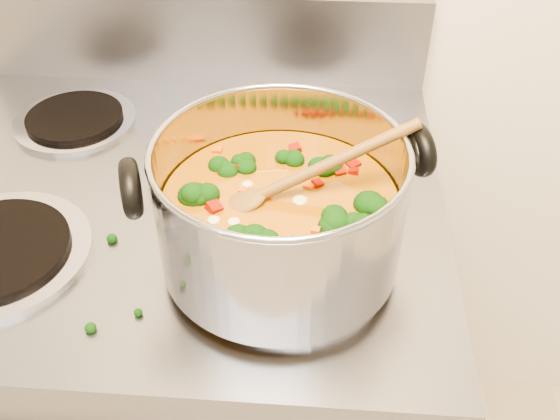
{
  "coord_description": "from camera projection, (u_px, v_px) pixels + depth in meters",
  "views": [
    {
      "loc": [
        0.26,
        0.46,
        1.49
      ],
      "look_at": [
        0.22,
        1.01,
        1.01
      ],
      "focal_mm": 40.0,
      "sensor_mm": 36.0,
      "label": 1
    }
  ],
  "objects": [
    {
      "name": "electric_range",
      "position": [
        195.0,
        369.0,
        1.21
      ],
      "size": [
        0.8,
        0.72,
        1.08
      ],
      "color": "gray",
      "rests_on": "ground"
    },
    {
      "name": "stockpot",
      "position": [
        280.0,
        210.0,
        0.73
      ],
      "size": [
        0.35,
        0.29,
        0.17
      ],
      "rotation": [
        0.0,
        0.0,
        0.3
      ],
      "color": "#A0A0A7",
      "rests_on": "electric_range"
    },
    {
      "name": "wooden_spoon",
      "position": [
        287.0,
        183.0,
        0.71
      ],
      "size": [
        0.24,
        0.1,
        0.1
      ],
      "rotation": [
        0.0,
        0.0,
        0.3
      ],
      "color": "brown",
      "rests_on": "stockpot"
    },
    {
      "name": "cooktop_crumbs",
      "position": [
        160.0,
        264.0,
        0.78
      ],
      "size": [
        0.09,
        0.33,
        0.01
      ],
      "color": "black",
      "rests_on": "electric_range"
    }
  ]
}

